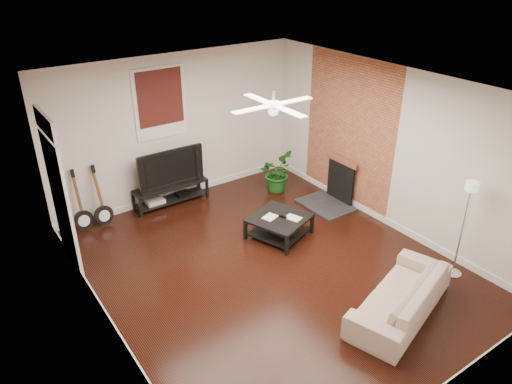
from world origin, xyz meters
The scene contains 14 objects.
room centered at (0.00, 0.00, 1.40)m, with size 5.01×6.01×2.81m.
brick_accent centered at (2.49, 1.00, 1.40)m, with size 0.02×2.20×2.80m, color #A45135.
fireplace centered at (2.20, 1.00, 0.46)m, with size 0.80×1.10×0.92m, color black.
window_back centered at (-0.30, 2.97, 1.95)m, with size 1.00×0.06×1.30m, color black.
door_left centered at (-2.46, 1.90, 1.25)m, with size 0.08×1.00×2.50m, color white.
tv_stand centered at (-0.33, 2.78, 0.20)m, with size 1.44×0.38×0.40m, color black.
tv centered at (-0.33, 2.80, 0.78)m, with size 1.29×0.17×0.74m, color black.
coffee_table centered at (0.66, 0.66, 0.18)m, with size 0.88×0.88×0.37m, color black.
sofa centered at (0.83, -1.82, 0.28)m, with size 1.92×0.75×0.56m, color tan.
floor_lamp centered at (2.18, -1.72, 0.78)m, with size 0.26×0.26×1.56m, color silver, non-canonical shape.
potted_plant centered at (1.68, 2.10, 0.39)m, with size 0.70×0.61×0.78m, color #185419.
guitar_left centered at (-2.02, 2.75, 0.56)m, with size 0.35×0.25×1.13m, color black, non-canonical shape.
guitar_right centered at (-1.67, 2.72, 0.56)m, with size 0.35×0.25×1.13m, color black, non-canonical shape.
ceiling_fan centered at (0.00, 0.00, 2.60)m, with size 1.24×1.24×0.32m, color white, non-canonical shape.
Camera 1 is at (-3.70, -4.92, 4.46)m, focal length 33.91 mm.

